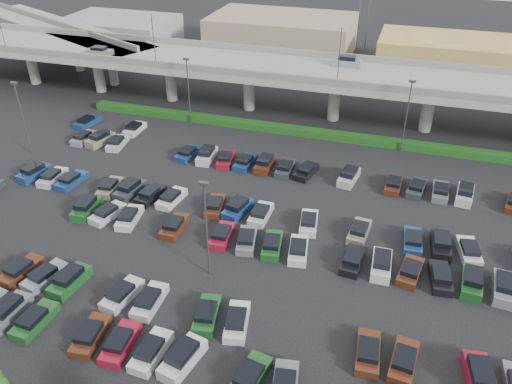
# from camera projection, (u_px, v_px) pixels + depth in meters

# --- Properties ---
(ground) EXTENTS (280.00, 280.00, 0.00)m
(ground) POSITION_uv_depth(u_px,v_px,m) (237.00, 227.00, 54.70)
(ground) COLOR black
(overpass) EXTENTS (150.00, 13.00, 15.80)m
(overpass) POSITION_uv_depth(u_px,v_px,m) (303.00, 74.00, 76.94)
(overpass) COLOR gray
(overpass) RESTS_ON ground
(on_ramp) EXTENTS (50.93, 30.13, 8.80)m
(on_ramp) POSITION_uv_depth(u_px,v_px,m) (60.00, 31.00, 99.08)
(on_ramp) COLOR gray
(on_ramp) RESTS_ON ground
(hedge) EXTENTS (66.00, 1.60, 1.10)m
(hedge) POSITION_uv_depth(u_px,v_px,m) (292.00, 130.00, 74.63)
(hedge) COLOR #153E12
(hedge) RESTS_ON ground
(parked_cars) EXTENTS (63.06, 41.64, 1.67)m
(parked_cars) POSITION_uv_depth(u_px,v_px,m) (225.00, 241.00, 51.55)
(parked_cars) COLOR silver
(parked_cars) RESTS_ON ground
(light_poles) EXTENTS (66.90, 48.38, 10.30)m
(light_poles) POSITION_uv_depth(u_px,v_px,m) (206.00, 163.00, 54.05)
(light_poles) COLOR #46474B
(light_poles) RESTS_ON ground
(distant_buildings) EXTENTS (138.00, 24.00, 9.00)m
(distant_buildings) POSITION_uv_depth(u_px,v_px,m) (397.00, 49.00, 99.59)
(distant_buildings) COLOR gray
(distant_buildings) RESTS_ON ground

